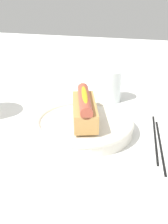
# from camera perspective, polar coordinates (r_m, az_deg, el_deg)

# --- Properties ---
(ground_plane) EXTENTS (2.40, 2.40, 0.00)m
(ground_plane) POSITION_cam_1_polar(r_m,az_deg,el_deg) (0.67, 1.68, -4.21)
(ground_plane) COLOR white
(serving_bowl) EXTENTS (0.23, 0.23, 0.03)m
(serving_bowl) POSITION_cam_1_polar(r_m,az_deg,el_deg) (0.66, 0.00, -2.81)
(serving_bowl) COLOR silver
(serving_bowl) RESTS_ON ground_plane
(hotdog_front) EXTENTS (0.16, 0.09, 0.06)m
(hotdog_front) POSITION_cam_1_polar(r_m,az_deg,el_deg) (0.64, 0.00, 0.64)
(hotdog_front) COLOR tan
(hotdog_front) RESTS_ON serving_bowl
(water_glass) EXTENTS (0.07, 0.07, 0.09)m
(water_glass) POSITION_cam_1_polar(r_m,az_deg,el_deg) (0.83, 5.07, 4.96)
(water_glass) COLOR white
(water_glass) RESTS_ON ground_plane
(chopstick_near) EXTENTS (0.22, 0.02, 0.01)m
(chopstick_near) POSITION_cam_1_polar(r_m,az_deg,el_deg) (0.66, 13.90, -4.80)
(chopstick_near) COLOR black
(chopstick_near) RESTS_ON ground_plane
(chopstick_far) EXTENTS (0.22, 0.03, 0.01)m
(chopstick_far) POSITION_cam_1_polar(r_m,az_deg,el_deg) (0.64, 14.87, -6.19)
(chopstick_far) COLOR black
(chopstick_far) RESTS_ON ground_plane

